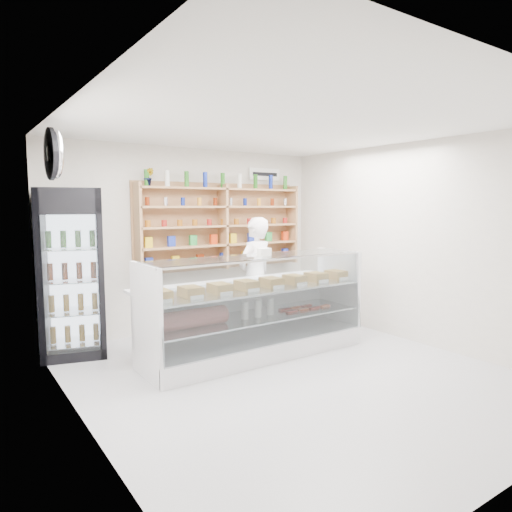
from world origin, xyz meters
TOP-DOWN VIEW (x-y plane):
  - room at (0.00, 0.00)m, footprint 5.00×5.00m
  - display_counter at (0.05, 0.80)m, footprint 2.96×0.89m
  - shop_worker at (0.58, 1.56)m, footprint 0.73×0.57m
  - drinks_cooler at (-1.85, 2.14)m, footprint 0.94×0.93m
  - wall_shelving at (0.50, 2.34)m, footprint 2.84×0.28m
  - potted_plant at (-0.72, 2.34)m, footprint 0.17×0.16m
  - security_mirror at (-2.17, 1.20)m, footprint 0.15×0.50m
  - wall_sign at (1.40, 2.47)m, footprint 0.62×0.03m

SIDE VIEW (x-z plane):
  - display_counter at x=0.05m, z-range -0.29..1.00m
  - shop_worker at x=0.58m, z-range 0.00..1.75m
  - drinks_cooler at x=-1.85m, z-range 0.00..2.14m
  - room at x=0.00m, z-range -1.10..3.90m
  - wall_shelving at x=0.50m, z-range 0.93..2.26m
  - potted_plant at x=-0.72m, z-range 2.20..2.45m
  - security_mirror at x=-2.17m, z-range 2.20..2.70m
  - wall_sign at x=1.40m, z-range 2.35..2.55m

